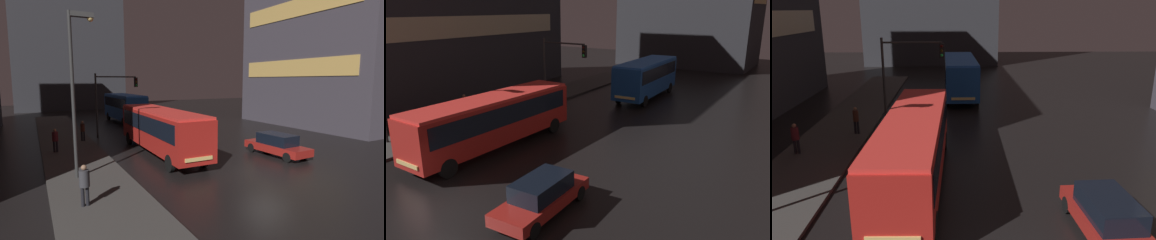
% 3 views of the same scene
% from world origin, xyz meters
% --- Properties ---
extents(sidewalk_left, '(4.00, 48.00, 0.15)m').
position_xyz_m(sidewalk_left, '(-9.00, 10.00, 0.07)').
color(sidewalk_left, '#3D3A38').
rests_on(sidewalk_left, ground).
extents(bus_near, '(2.65, 11.35, 3.15)m').
position_xyz_m(bus_near, '(-3.49, 7.02, 1.95)').
color(bus_near, '#AD1E19').
rests_on(bus_near, ground).
extents(bus_far, '(2.91, 9.53, 3.45)m').
position_xyz_m(bus_far, '(-1.21, 24.12, 2.12)').
color(bus_far, '#194793').
rests_on(bus_far, ground).
extents(car_taxi, '(1.97, 4.79, 1.52)m').
position_xyz_m(car_taxi, '(3.41, 2.75, 0.77)').
color(car_taxi, maroon).
rests_on(car_taxi, ground).
extents(pedestrian_near, '(0.42, 0.42, 1.67)m').
position_xyz_m(pedestrian_near, '(-10.07, 10.42, 1.15)').
color(pedestrian_near, black).
rests_on(pedestrian_near, sidewalk_left).
extents(pedestrian_far, '(0.48, 0.48, 1.68)m').
position_xyz_m(pedestrian_far, '(-7.75, 13.71, 1.12)').
color(pedestrian_far, black).
rests_on(pedestrian_far, sidewalk_left).
extents(traffic_light_main, '(3.94, 0.35, 5.81)m').
position_xyz_m(traffic_light_main, '(-4.80, 15.40, 4.00)').
color(traffic_light_main, '#2D2D2D').
rests_on(traffic_light_main, ground).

